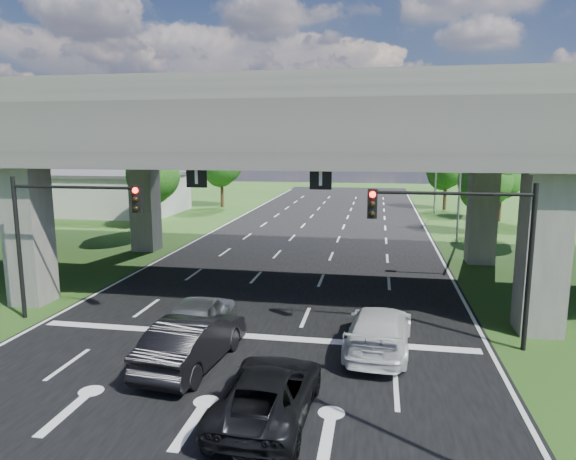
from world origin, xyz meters
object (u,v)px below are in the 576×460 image
(car_trailing, at_px, (268,392))
(car_white, at_px, (379,330))
(streetlight_beyond, at_px, (433,157))
(signal_right, at_px, (467,234))
(streetlight_far, at_px, (455,164))
(signal_left, at_px, (63,222))
(car_silver, at_px, (200,317))
(car_dark, at_px, (193,341))

(car_trailing, bearing_deg, car_white, -117.89)
(streetlight_beyond, distance_m, car_white, 37.71)
(car_trailing, bearing_deg, signal_right, -132.26)
(car_white, height_order, car_trailing, car_white)
(signal_right, bearing_deg, car_trailing, -134.22)
(signal_right, xyz_separation_m, car_trailing, (-5.88, -6.05, -3.45))
(streetlight_beyond, height_order, car_white, streetlight_beyond)
(streetlight_far, height_order, streetlight_beyond, same)
(signal_left, relative_size, car_silver, 1.21)
(signal_right, distance_m, signal_left, 15.65)
(streetlight_beyond, relative_size, car_silver, 2.02)
(streetlight_far, bearing_deg, signal_left, -131.78)
(signal_left, distance_m, car_white, 13.17)
(signal_right, distance_m, streetlight_beyond, 36.17)
(streetlight_beyond, relative_size, car_white, 1.88)
(car_trailing, bearing_deg, streetlight_beyond, -99.00)
(signal_left, height_order, car_dark, signal_left)
(signal_right, xyz_separation_m, streetlight_beyond, (2.27, 36.06, 1.66))
(streetlight_far, height_order, car_dark, streetlight_far)
(car_silver, xyz_separation_m, car_white, (6.68, 0.00, -0.07))
(car_dark, bearing_deg, car_white, -152.77)
(streetlight_beyond, relative_size, car_trailing, 1.97)
(car_dark, xyz_separation_m, car_white, (6.08, 2.34, -0.08))
(signal_right, height_order, car_silver, signal_right)
(car_dark, relative_size, car_trailing, 1.02)
(signal_left, xyz_separation_m, car_trailing, (9.76, -6.05, -3.45))
(streetlight_far, bearing_deg, signal_right, -96.47)
(streetlight_beyond, xyz_separation_m, car_trailing, (-8.16, -42.10, -5.11))
(car_white, bearing_deg, car_trailing, 64.79)
(car_dark, distance_m, car_white, 6.52)
(signal_left, bearing_deg, car_silver, -8.91)
(streetlight_far, relative_size, car_trailing, 1.97)
(signal_left, height_order, car_trailing, signal_left)
(signal_left, height_order, streetlight_beyond, streetlight_beyond)
(car_trailing, bearing_deg, car_silver, -51.74)
(signal_right, height_order, car_dark, signal_right)
(streetlight_beyond, xyz_separation_m, car_silver, (-11.91, -37.00, -4.97))
(streetlight_far, xyz_separation_m, car_silver, (-11.91, -21.00, -4.97))
(streetlight_far, height_order, car_trailing, streetlight_far)
(car_silver, xyz_separation_m, car_dark, (0.60, -2.34, 0.01))
(streetlight_beyond, bearing_deg, signal_left, -116.43)
(car_white, bearing_deg, signal_right, -157.66)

